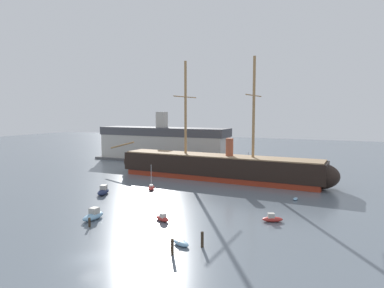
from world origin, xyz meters
The scene contains 15 objects.
ground_plane centered at (0.00, 0.00, 0.00)m, with size 400.00×400.00×0.00m, color slate.
tall_ship centered at (-3.20, 52.78, 3.38)m, with size 65.53×13.55×31.52m.
motorboat_foreground_left centered at (-9.95, 12.05, 0.68)m, with size 2.01×4.67×1.95m.
dinghy_foreground_right centered at (8.43, 8.16, 0.33)m, with size 3.03×2.17×0.66m.
motorboat_near_centre centered at (0.88, 16.28, 0.47)m, with size 3.45×2.62×1.34m.
motorboat_mid_left centered at (-19.93, 26.83, 0.70)m, with size 3.45×5.11×1.98m.
motorboat_mid_right centered at (17.42, 23.52, 0.50)m, with size 3.65×2.60×1.42m.
sailboat_alongside_bow centered at (-12.99, 35.37, 0.48)m, with size 3.35×4.49×5.75m.
dinghy_alongside_stern centered at (18.79, 39.47, 0.24)m, with size 0.91×1.99×0.47m.
motorboat_far_left centered at (-25.85, 52.86, 0.69)m, with size 4.15×5.02×1.97m.
sailboat_distant_centre centered at (2.62, 62.04, 0.56)m, with size 4.60×4.78×6.65m.
mooring_piling_nearest centered at (-7.92, 8.82, 0.73)m, with size 0.37×0.37×1.46m, color #382B1E.
mooring_piling_left_pair centered at (8.77, 5.02, 1.02)m, with size 0.41×0.41×2.04m, color #382B1E.
mooring_piling_right_pair centered at (11.22, 8.87, 1.04)m, with size 0.40×0.40×2.07m, color #382B1E.
dockside_warehouse_left centered at (-33.24, 76.54, 6.11)m, with size 52.58×12.20×17.80m.
Camera 1 is at (28.76, -32.12, 18.03)m, focal length 32.40 mm.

